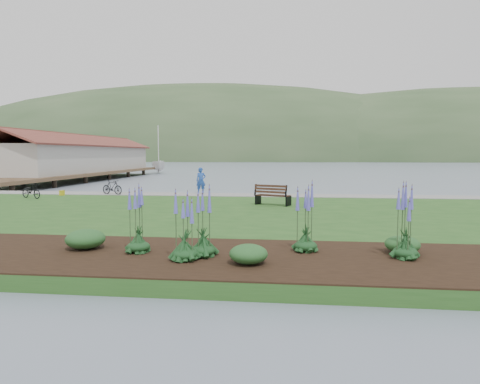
{
  "coord_description": "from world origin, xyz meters",
  "views": [
    {
      "loc": [
        4.75,
        -20.62,
        3.08
      ],
      "look_at": [
        2.47,
        -0.85,
        1.3
      ],
      "focal_mm": 32.0,
      "sensor_mm": 36.0,
      "label": 1
    }
  ],
  "objects_px": {
    "person": "(201,178)",
    "park_bench": "(272,195)",
    "sailboat": "(159,173)",
    "bicycle_a": "(31,191)"
  },
  "relations": [
    {
      "from": "person",
      "to": "park_bench",
      "type": "bearing_deg",
      "value": -68.89
    },
    {
      "from": "person",
      "to": "sailboat",
      "type": "bearing_deg",
      "value": 91.98
    },
    {
      "from": "bicycle_a",
      "to": "sailboat",
      "type": "xyz_separation_m",
      "value": [
        -5.16,
        42.01,
        -0.85
      ]
    },
    {
      "from": "bicycle_a",
      "to": "sailboat",
      "type": "distance_m",
      "value": 42.34
    },
    {
      "from": "sailboat",
      "to": "bicycle_a",
      "type": "bearing_deg",
      "value": -103.2
    },
    {
      "from": "park_bench",
      "to": "person",
      "type": "distance_m",
      "value": 7.74
    },
    {
      "from": "sailboat",
      "to": "park_bench",
      "type": "bearing_deg",
      "value": -85.94
    },
    {
      "from": "park_bench",
      "to": "bicycle_a",
      "type": "bearing_deg",
      "value": -163.82
    },
    {
      "from": "person",
      "to": "sailboat",
      "type": "height_order",
      "value": "sailboat"
    },
    {
      "from": "person",
      "to": "sailboat",
      "type": "relative_size",
      "value": 0.09
    }
  ]
}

